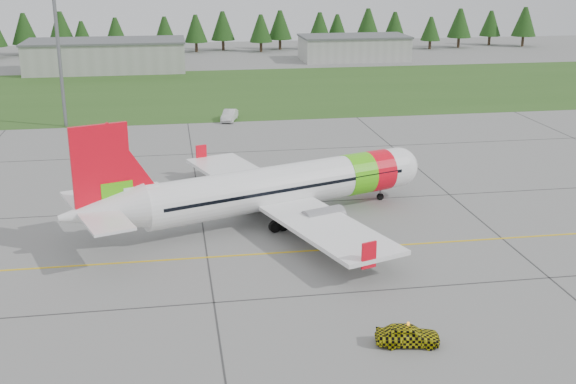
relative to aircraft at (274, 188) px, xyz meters
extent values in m
plane|color=gray|center=(8.44, -15.75, -3.04)|extent=(320.00, 320.00, 0.00)
cylinder|color=white|center=(0.80, 0.28, 0.04)|extent=(25.64, 12.20, 3.87)
sphere|color=white|center=(12.97, 4.55, 0.04)|extent=(3.87, 3.87, 3.87)
cone|color=white|center=(-14.66, -5.15, 0.39)|extent=(7.84, 5.95, 3.87)
cube|color=black|center=(13.26, 4.65, 0.39)|extent=(2.35, 2.96, 0.56)
cylinder|color=#56DD10|center=(8.29, 2.91, 0.04)|extent=(3.74, 4.58, 3.95)
cylinder|color=#F9081B|center=(10.54, 3.70, 0.04)|extent=(3.37, 4.45, 3.95)
cube|color=white|center=(0.33, 0.12, -1.05)|extent=(15.67, 31.78, 0.36)
cube|color=#F9081B|center=(-5.84, 14.68, -0.50)|extent=(1.18, 0.56, 1.99)
cube|color=#F9081B|center=(4.62, -15.11, -0.50)|extent=(1.18, 0.56, 1.99)
cylinder|color=gray|center=(-0.07, 5.76, -1.60)|extent=(4.06, 3.15, 2.08)
cylinder|color=gray|center=(3.54, -4.54, -1.60)|extent=(4.06, 3.15, 2.08)
cube|color=#F9081B|center=(-14.47, -5.08, 3.72)|extent=(4.43, 1.85, 7.54)
cube|color=#56DD10|center=(-13.44, -4.72, 1.53)|extent=(2.57, 1.25, 2.38)
cube|color=white|center=(-15.13, -5.31, 0.64)|extent=(6.78, 11.82, 0.22)
cylinder|color=slate|center=(11.10, 3.90, -2.34)|extent=(0.18, 0.18, 1.39)
cylinder|color=black|center=(11.10, 3.90, -2.70)|extent=(0.73, 0.49, 0.68)
cylinder|color=slate|center=(-1.53, 2.41, -2.09)|extent=(0.22, 0.22, 1.89)
cylinder|color=black|center=(-1.90, 2.28, -2.52)|extent=(1.12, 0.76, 1.03)
cylinder|color=slate|center=(0.31, -2.84, -2.09)|extent=(0.22, 0.22, 1.89)
cylinder|color=black|center=(-0.06, -2.97, -2.52)|extent=(1.12, 0.76, 1.03)
imported|color=#D6CF0B|center=(4.87, -23.36, -1.05)|extent=(1.61, 1.81, 3.96)
imported|color=silver|center=(-0.47, 42.14, -0.60)|extent=(2.08, 2.01, 4.87)
cube|color=#30561E|center=(8.44, 66.25, -3.02)|extent=(320.00, 50.00, 0.03)
cube|color=gold|center=(8.44, -7.75, -3.02)|extent=(120.00, 0.25, 0.02)
cube|color=#A8A8A3|center=(-21.56, 94.25, -0.04)|extent=(32.00, 14.00, 6.00)
cube|color=#A8A8A3|center=(33.44, 102.25, -0.44)|extent=(24.00, 12.00, 5.20)
cylinder|color=slate|center=(-23.56, 42.25, 6.96)|extent=(0.50, 0.50, 20.00)
camera|label=1|loc=(-8.81, -61.06, 19.81)|focal=45.00mm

